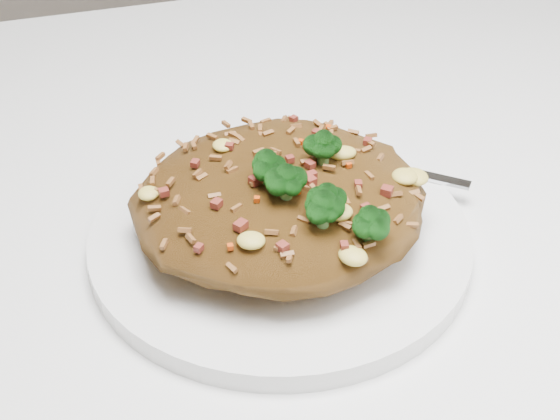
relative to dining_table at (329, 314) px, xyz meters
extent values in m
cube|color=white|center=(0.00, 0.00, 0.07)|extent=(1.20, 0.80, 0.04)
cylinder|color=white|center=(-0.04, -0.02, 0.10)|extent=(0.24, 0.24, 0.01)
ellipsoid|color=brown|center=(-0.04, -0.02, 0.13)|extent=(0.18, 0.17, 0.05)
ellipsoid|color=#083907|center=(-0.01, -0.08, 0.15)|extent=(0.02, 0.02, 0.02)
ellipsoid|color=#083907|center=(-0.05, -0.04, 0.16)|extent=(0.02, 0.02, 0.02)
ellipsoid|color=#083907|center=(-0.05, -0.03, 0.16)|extent=(0.02, 0.02, 0.02)
ellipsoid|color=#083907|center=(-0.04, -0.07, 0.16)|extent=(0.02, 0.02, 0.02)
ellipsoid|color=#083907|center=(-0.02, -0.02, 0.16)|extent=(0.02, 0.02, 0.02)
ellipsoid|color=#083907|center=(-0.03, -0.06, 0.16)|extent=(0.02, 0.02, 0.02)
cube|color=silver|center=(0.07, 0.01, 0.11)|extent=(0.08, 0.07, 0.00)
cube|color=silver|center=(-0.01, 0.07, 0.11)|extent=(0.04, 0.04, 0.00)
camera|label=1|loc=(-0.16, -0.38, 0.42)|focal=50.00mm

